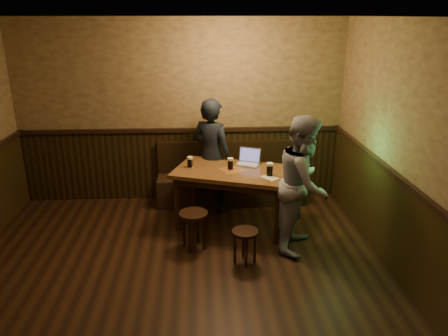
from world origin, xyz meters
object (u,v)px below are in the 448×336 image
pub_table (233,177)px  laptop (248,160)px  stool_right (245,237)px  pint_mid (230,164)px  stool_left (194,220)px  person_suit (212,156)px  pint_right (270,169)px  pint_left (190,162)px  person_grey (304,184)px  bench (228,183)px

pub_table → laptop: bearing=63.8°
stool_right → pint_mid: size_ratio=2.60×
stool_left → person_suit: 1.27m
pub_table → pint_right: size_ratio=9.96×
pub_table → pint_left: bearing=-174.1°
pint_mid → laptop: laptop is taller
stool_left → pint_mid: (0.51, 0.63, 0.52)m
pint_left → person_grey: size_ratio=0.09×
stool_right → pint_right: pint_right is taller
stool_left → pint_mid: pint_mid is taller
pint_right → stool_right: bearing=-117.6°
pint_right → person_grey: person_grey is taller
stool_left → person_grey: 1.44m
bench → laptop: laptop is taller
stool_left → person_grey: size_ratio=0.29×
pint_left → pint_mid: size_ratio=0.95×
laptop → bench: bearing=135.6°
stool_left → laptop: 1.25m
pint_left → person_grey: (1.41, -0.77, -0.05)m
pub_table → bench: bearing=109.3°
bench → pint_right: 1.32m
stool_right → pub_table: bearing=94.2°
pint_mid → pint_right: pint_right is taller
pint_left → person_suit: 0.52m
bench → pint_right: (0.46, -1.08, 0.61)m
stool_right → pint_mid: pint_mid is taller
pub_table → stool_right: pub_table is taller
pint_left → pint_mid: bearing=-11.6°
pint_right → person_suit: size_ratio=0.10×
pint_mid → person_suit: size_ratio=0.09×
pub_table → stool_left: size_ratio=3.59×
pint_left → person_suit: size_ratio=0.09×
stool_right → pint_left: (-0.65, 1.13, 0.57)m
stool_left → pub_table: bearing=48.3°
laptop → person_grey: 1.05m
person_suit → pub_table: bearing=148.1°
person_suit → pint_left: bearing=84.9°
bench → stool_right: size_ratio=5.19×
pub_table → person_suit: 0.62m
bench → pub_table: (-0.00, -0.83, 0.41)m
bench → stool_right: bench is taller
pub_table → pint_left: (-0.58, 0.14, 0.19)m
pint_mid → stool_left: bearing=-129.0°
bench → pub_table: bearing=-90.0°
pub_table → person_grey: person_grey is taller
pint_mid → laptop: size_ratio=0.42×
pint_right → laptop: laptop is taller
laptop → person_grey: bearing=-32.6°
pint_left → person_suit: (0.31, 0.41, -0.05)m
bench → laptop: 0.86m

